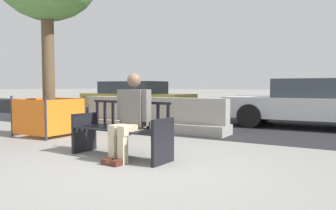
% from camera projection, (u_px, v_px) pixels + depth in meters
% --- Properties ---
extents(ground_plane, '(200.00, 200.00, 0.00)m').
position_uv_depth(ground_plane, '(137.00, 168.00, 4.49)').
color(ground_plane, gray).
extents(street_asphalt, '(120.00, 12.00, 0.01)m').
position_uv_depth(street_asphalt, '(275.00, 117.00, 12.00)').
color(street_asphalt, black).
rests_on(street_asphalt, ground).
extents(street_bench, '(1.72, 0.63, 0.88)m').
position_uv_depth(street_bench, '(121.00, 132.00, 5.16)').
color(street_bench, black).
rests_on(street_bench, ground).
extents(seated_person, '(0.59, 0.74, 1.31)m').
position_uv_depth(seated_person, '(131.00, 115.00, 4.96)').
color(seated_person, '#66605B').
rests_on(seated_person, ground).
extents(jersey_barrier_centre, '(2.00, 0.69, 0.84)m').
position_uv_depth(jersey_barrier_centre, '(187.00, 119.00, 7.75)').
color(jersey_barrier_centre, gray).
rests_on(jersey_barrier_centre, ground).
extents(jersey_barrier_left, '(2.01, 0.71, 0.84)m').
position_uv_depth(jersey_barrier_left, '(121.00, 115.00, 8.69)').
color(jersey_barrier_left, '#ADA89E').
rests_on(jersey_barrier_left, ground).
extents(construction_fence, '(1.16, 1.16, 0.91)m').
position_uv_depth(construction_fence, '(49.00, 115.00, 7.46)').
color(construction_fence, '#2D2D33').
rests_on(construction_fence, ground).
extents(car_taxi_near, '(4.64, 1.97, 1.31)m').
position_uv_depth(car_taxi_near, '(136.00, 97.00, 13.22)').
color(car_taxi_near, '#DBC64C').
rests_on(car_taxi_near, ground).
extents(car_sedan_mid, '(4.13, 2.00, 1.31)m').
position_uv_depth(car_sedan_mid, '(305.00, 103.00, 8.87)').
color(car_sedan_mid, silver).
rests_on(car_sedan_mid, ground).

